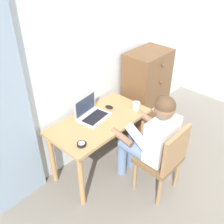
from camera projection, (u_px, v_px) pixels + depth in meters
wall_back at (97, 56)px, 2.95m from camera, size 4.80×0.05×2.50m
desk at (99, 128)px, 2.89m from camera, size 1.13×0.59×0.71m
dresser at (146, 93)px, 3.57m from camera, size 0.60×0.44×1.18m
chair at (164, 158)px, 2.65m from camera, size 0.42×0.40×0.87m
person_seated at (151, 137)px, 2.66m from camera, size 0.53×0.59×1.19m
laptop at (91, 113)px, 2.85m from camera, size 0.37×0.29×0.24m
computer_mouse at (109, 107)px, 3.01m from camera, size 0.08×0.11×0.03m
desk_clock at (82, 144)px, 2.47m from camera, size 0.09×0.09×0.03m
coffee_mug at (136, 106)px, 2.98m from camera, size 0.12×0.08×0.09m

